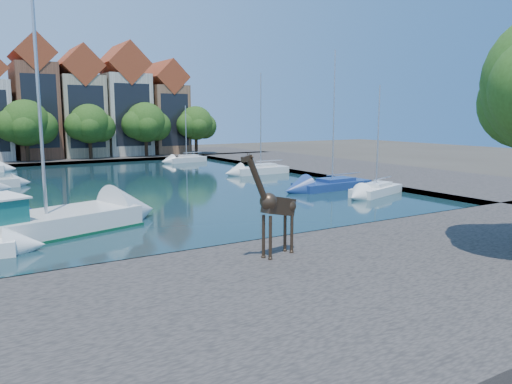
% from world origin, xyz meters
% --- Properties ---
extents(ground, '(160.00, 160.00, 0.00)m').
position_xyz_m(ground, '(0.00, 0.00, 0.00)').
color(ground, '#38332B').
rests_on(ground, ground).
extents(water_basin, '(38.00, 50.00, 0.08)m').
position_xyz_m(water_basin, '(0.00, 24.00, 0.04)').
color(water_basin, black).
rests_on(water_basin, ground).
extents(near_quay, '(50.00, 14.00, 0.50)m').
position_xyz_m(near_quay, '(0.00, -7.00, 0.25)').
color(near_quay, '#46403C').
rests_on(near_quay, ground).
extents(far_quay, '(60.00, 16.00, 0.50)m').
position_xyz_m(far_quay, '(0.00, 56.00, 0.25)').
color(far_quay, '#46403C').
rests_on(far_quay, ground).
extents(right_quay, '(14.00, 52.00, 0.50)m').
position_xyz_m(right_quay, '(25.00, 24.00, 0.25)').
color(right_quay, '#46403C').
rests_on(right_quay, ground).
extents(townhouse_center, '(5.44, 9.18, 16.93)m').
position_xyz_m(townhouse_center, '(-4.00, 55.99, 8.36)').
color(townhouse_center, brown).
rests_on(townhouse_center, far_quay).
extents(townhouse_east_inner, '(5.94, 9.18, 15.79)m').
position_xyz_m(townhouse_east_inner, '(2.00, 55.99, 7.73)').
color(townhouse_east_inner, tan).
rests_on(townhouse_east_inner, far_quay).
extents(townhouse_east_mid, '(6.43, 9.18, 16.65)m').
position_xyz_m(townhouse_east_mid, '(8.50, 55.99, 8.10)').
color(townhouse_east_mid, '#BDB5A2').
rests_on(townhouse_east_mid, far_quay).
extents(townhouse_east_end, '(5.44, 9.18, 14.43)m').
position_xyz_m(townhouse_east_end, '(15.00, 55.99, 7.11)').
color(townhouse_east_end, brown).
rests_on(townhouse_east_end, far_quay).
extents(far_tree_mid_west, '(7.80, 6.00, 8.00)m').
position_xyz_m(far_tree_mid_west, '(-5.89, 50.49, 5.29)').
color(far_tree_mid_west, '#332114').
rests_on(far_tree_mid_west, far_quay).
extents(far_tree_mid_east, '(7.02, 5.40, 7.52)m').
position_xyz_m(far_tree_mid_east, '(2.10, 50.49, 5.13)').
color(far_tree_mid_east, '#332114').
rests_on(far_tree_mid_east, far_quay).
extents(far_tree_east, '(7.54, 5.80, 7.84)m').
position_xyz_m(far_tree_east, '(10.11, 50.49, 5.24)').
color(far_tree_east, '#332114').
rests_on(far_tree_east, far_quay).
extents(far_tree_far_east, '(6.76, 5.20, 7.36)m').
position_xyz_m(far_tree_far_east, '(18.09, 50.49, 5.08)').
color(far_tree_far_east, '#332114').
rests_on(far_tree_far_east, far_quay).
extents(giraffe_statue, '(3.12, 1.15, 4.52)m').
position_xyz_m(giraffe_statue, '(-2.79, -2.92, 2.72)').
color(giraffe_statue, '#38281C').
rests_on(giraffe_statue, near_quay).
extents(motorsailer, '(13.33, 7.35, 12.29)m').
position_xyz_m(motorsailer, '(-12.15, 7.68, 1.02)').
color(motorsailer, silver).
rests_on(motorsailer, water_basin).
extents(sailboat_right_a, '(5.94, 3.62, 8.79)m').
position_xyz_m(sailboat_right_a, '(15.00, 8.91, 0.59)').
color(sailboat_right_a, white).
rests_on(sailboat_right_a, water_basin).
extents(sailboat_right_b, '(7.43, 2.96, 11.92)m').
position_xyz_m(sailboat_right_b, '(14.02, 13.27, 0.59)').
color(sailboat_right_b, navy).
rests_on(sailboat_right_b, water_basin).
extents(sailboat_right_c, '(6.17, 2.20, 10.93)m').
position_xyz_m(sailboat_right_c, '(14.66, 26.22, 0.67)').
color(sailboat_right_c, silver).
rests_on(sailboat_right_c, water_basin).
extents(sailboat_right_d, '(5.78, 2.89, 7.68)m').
position_xyz_m(sailboat_right_d, '(13.13, 43.15, 0.60)').
color(sailboat_right_d, silver).
rests_on(sailboat_right_d, water_basin).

